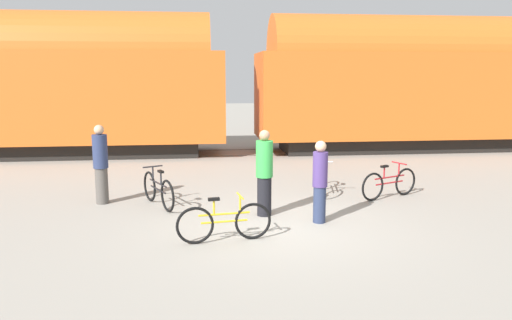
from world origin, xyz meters
The scene contains 11 objects.
ground_plane centered at (0.00, 0.00, 0.00)m, with size 80.00×80.00×0.00m, color gray.
freight_train centered at (0.00, 9.06, 2.65)m, with size 25.15×2.92×5.06m.
rail_near centered at (0.00, 8.35, 0.01)m, with size 37.15×0.07×0.01m, color #4C4238.
rail_far centered at (0.00, 9.78, 0.01)m, with size 37.15×0.07×0.01m, color #4C4238.
bicycle_maroon centered at (2.92, 1.81, 0.36)m, with size 1.61×0.78×0.83m.
bicycle_yellow centered at (-1.14, -0.87, 0.36)m, with size 1.69×0.46×0.83m.
bicycle_black centered at (-2.49, 1.67, 0.37)m, with size 0.81×1.63×0.87m.
bicycle_silver centered at (1.45, 2.50, 0.36)m, with size 0.46×1.72×0.85m.
person_in_purple centered at (0.79, 0.07, 0.84)m, with size 0.29×0.29×1.64m.
person_in_navy centered at (-3.78, 2.07, 0.91)m, with size 0.33×0.33×1.80m.
person_in_green centered at (-0.23, 0.68, 0.90)m, with size 0.35×0.35×1.79m.
Camera 1 is at (-1.55, -9.32, 2.93)m, focal length 35.00 mm.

